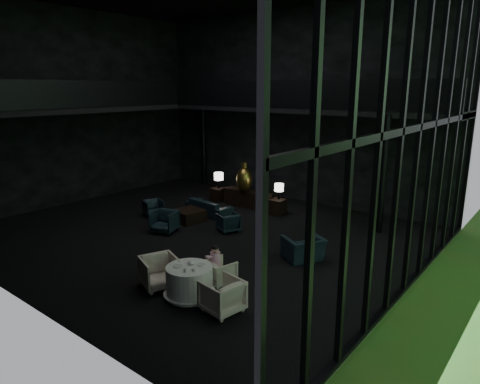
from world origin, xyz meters
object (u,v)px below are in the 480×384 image
Objects in this scene: dining_chair_north at (220,272)px; dining_chair_east at (222,293)px; sofa at (209,205)px; lounge_armchair_west at (153,208)px; child at (215,256)px; table_lamp_right at (279,188)px; side_table_left at (218,194)px; lounge_armchair_east at (228,222)px; coffee_table at (189,215)px; bronze_urn at (244,179)px; lounge_armchair_south at (164,220)px; side_table_right at (277,207)px; dining_table at (190,283)px; window_armchair at (303,245)px; console at (247,199)px; dining_chair_west at (159,269)px; table_lamp_left at (219,177)px.

dining_chair_east is (0.96, -1.03, 0.13)m from dining_chair_north.
sofa is 2.14m from lounge_armchair_west.
sofa is at bearing -45.96° from child.
table_lamp_right is at bearing -26.73° from lounge_armchair_west.
side_table_left is 0.93× the size of table_lamp_right.
coffee_table is (-1.88, -0.04, -0.09)m from lounge_armchair_east.
lounge_armchair_west is (-2.04, -3.09, -0.90)m from bronze_urn.
lounge_armchair_south is at bearing -113.76° from table_lamp_right.
bronze_urn is 1.84m from side_table_right.
side_table_left is at bearing -36.25° from dining_chair_north.
sofa reaches higher than dining_table.
child is at bearing 8.58° from window_armchair.
console is 2.11× the size of window_armchair.
side_table_right is 0.69× the size of dining_chair_east.
side_table_right is at bearing 52.92° from coffee_table.
dining_table is 1.29× the size of dining_chair_west.
lounge_armchair_east is at bearing -94.55° from side_table_right.
dining_chair_west is (-1.05, -1.08, 0.18)m from dining_chair_north.
side_table_right is (3.20, -0.19, -0.74)m from table_lamp_left.
sofa is (-2.12, -1.73, -0.66)m from table_lamp_right.
dining_chair_north is (5.41, -6.06, 0.03)m from side_table_left.
sofa is at bearing -106.23° from console.
console is 4.33m from lounge_armchair_south.
dining_chair_east is at bearing -48.41° from table_lamp_left.
dining_chair_east is (3.17, -6.99, 0.14)m from side_table_right.
table_lamp_left reaches higher than lounge_armchair_south.
child is at bearing -70.80° from side_table_right.
lounge_armchair_east reaches higher than coffee_table.
window_armchair is at bearing -110.70° from child.
dining_chair_north is 0.70× the size of dining_chair_east.
side_table_left is 4.47m from lounge_armchair_south.
dining_chair_east reaches higher than lounge_armchair_south.
dining_chair_north is (4.31, -3.19, 0.09)m from coffee_table.
side_table_right is 7.25m from dining_table.
dining_chair_east reaches higher than console.
side_table_left is at bearing 127.00° from dining_table.
side_table_right is at bearing -107.85° from window_armchair.
console is 3.47× the size of lounge_armchair_east.
table_lamp_right reaches higher than dining_chair_west.
table_lamp_left reaches higher than console.
lounge_armchair_west is 1.59m from coffee_table.
lounge_armchair_east is 2.19m from lounge_armchair_south.
dining_chair_west is at bearing -58.89° from table_lamp_left.
table_lamp_left is 4.59m from lounge_armchair_south.
sofa is 3.18× the size of lounge_armchair_west.
window_armchair is 4.19m from dining_chair_west.
side_table_right is at bearing -136.29° from sofa.
lounge_armchair_south is at bearing -110.28° from dining_chair_east.
dining_chair_east is at bearing -38.64° from coffee_table.
dining_chair_north is 0.63× the size of dining_chair_west.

